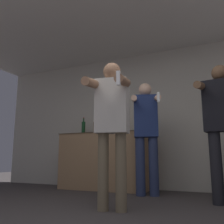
{
  "coord_description": "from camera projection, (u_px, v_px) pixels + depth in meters",
  "views": [
    {
      "loc": [
        1.07,
        -1.61,
        0.54
      ],
      "look_at": [
        -0.06,
        0.88,
        1.05
      ],
      "focal_mm": 40.0,
      "sensor_mm": 36.0,
      "label": 1
    }
  ],
  "objects": [
    {
      "name": "person_woman_foreground",
      "position": [
        112.0,
        118.0,
        2.75
      ],
      "size": [
        0.5,
        0.57,
        1.63
      ],
      "color": "#75664C",
      "rests_on": "ground_plane"
    },
    {
      "name": "person_man_side",
      "position": [
        223.0,
        121.0,
        3.06
      ],
      "size": [
        0.56,
        0.52,
        1.72
      ],
      "color": "black",
      "rests_on": "ground_plane"
    },
    {
      "name": "bottle_short_whiskey",
      "position": [
        103.0,
        128.0,
        4.69
      ],
      "size": [
        0.08,
        0.08,
        0.3
      ],
      "color": "black",
      "rests_on": "counter"
    },
    {
      "name": "ceiling_slab",
      "position": [
        131.0,
        12.0,
        3.52
      ],
      "size": [
        7.0,
        3.35,
        0.05
      ],
      "color": "silver",
      "rests_on": "wall_back"
    },
    {
      "name": "bottle_amber_bourbon",
      "position": [
        96.0,
        127.0,
        4.76
      ],
      "size": [
        0.09,
        0.09,
        0.31
      ],
      "color": "#563314",
      "rests_on": "counter"
    },
    {
      "name": "bottle_green_wine",
      "position": [
        83.0,
        128.0,
        4.87
      ],
      "size": [
        0.07,
        0.07,
        0.34
      ],
      "color": "#194723",
      "rests_on": "counter"
    },
    {
      "name": "counter",
      "position": [
        105.0,
        161.0,
        4.51
      ],
      "size": [
        1.62,
        0.65,
        1.0
      ],
      "color": "#997551",
      "rests_on": "ground_plane"
    },
    {
      "name": "wall_back",
      "position": [
        159.0,
        118.0,
        4.58
      ],
      "size": [
        7.0,
        0.06,
        2.55
      ],
      "color": "beige",
      "rests_on": "ground_plane"
    },
    {
      "name": "person_spectator_back",
      "position": [
        146.0,
        131.0,
        3.82
      ],
      "size": [
        0.53,
        0.59,
        1.72
      ],
      "color": "navy",
      "rests_on": "ground_plane"
    },
    {
      "name": "bottle_tall_gin",
      "position": [
        121.0,
        126.0,
        4.55
      ],
      "size": [
        0.06,
        0.06,
        0.32
      ],
      "color": "#194723",
      "rests_on": "counter"
    }
  ]
}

